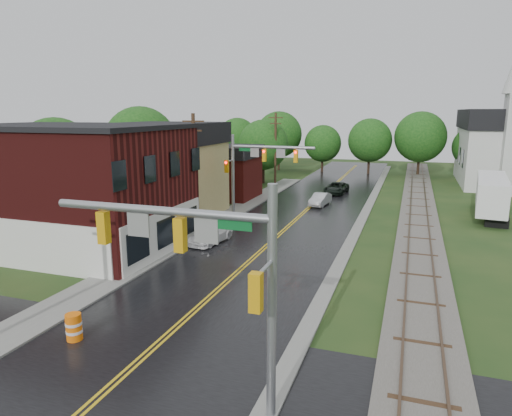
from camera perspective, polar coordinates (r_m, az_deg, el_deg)
The scene contains 22 objects.
main_road at distance 41.77m, azimuth 5.85°, elevation -0.71°, with size 10.00×90.00×0.02m, color black.
cross_road at distance 17.45m, azimuth -17.20°, elevation -20.13°, with size 60.00×9.00×0.02m, color black.
curb_right at distance 45.80m, azimuth 13.88°, elevation 0.13°, with size 0.80×70.00×0.12m, color gray.
sidewalk_left at distance 39.05m, azimuth -4.75°, elevation -1.58°, with size 2.40×50.00×0.12m, color gray.
brick_building at distance 33.23m, azimuth -21.98°, elevation 2.49°, with size 14.30×10.30×8.30m.
yellow_house at distance 41.44m, azimuth -10.37°, elevation 3.56°, with size 8.00×7.00×6.40m, color tan.
darkred_building at distance 49.14m, azimuth -4.18°, elevation 3.84°, with size 7.00×6.00×4.40m, color #3F0F0C.
church at distance 64.47m, azimuth 28.90°, elevation 7.58°, with size 10.40×18.40×20.00m.
railroad at distance 45.63m, azimuth 19.64°, elevation -0.13°, with size 3.20×80.00×0.30m.
traffic_signal_near at distance 13.67m, azimuth -6.58°, elevation -5.79°, with size 7.34×0.30×7.20m.
traffic_signal_far at distance 39.05m, azimuth -0.00°, elevation 5.87°, with size 7.34×0.43×7.20m.
utility_pole_b at distance 35.78m, azimuth -7.70°, elevation 4.80°, with size 1.80×0.28×9.00m.
utility_pole_c at distance 56.22m, azimuth 2.44°, elevation 7.47°, with size 1.80×0.28×9.00m.
tree_left_a at distance 43.09m, azimuth -23.57°, elevation 5.64°, with size 6.80×6.80×8.67m.
tree_left_b at distance 49.73m, azimuth -14.10°, elevation 7.69°, with size 7.60×7.60×9.69m.
tree_left_c at distance 54.89m, azimuth -5.93°, elevation 7.09°, with size 6.00×6.00×7.65m.
tree_left_e at distance 58.62m, azimuth 1.04°, elevation 7.75°, with size 6.40×6.40×8.16m.
suv_dark at distance 52.35m, azimuth 10.02°, elevation 2.46°, with size 2.11×4.58×1.27m, color black.
sedan_silver at distance 45.41m, azimuth 8.03°, elevation 1.06°, with size 1.31×3.74×1.23m, color #B7B7BC.
pickup_white at distance 32.46m, azimuth -5.66°, elevation -3.30°, with size 1.70×4.17×1.21m, color silver.
semi_trailer at distance 45.16m, azimuth 27.36°, elevation 1.68°, with size 3.54×10.93×3.48m.
construction_barrel at distance 20.46m, azimuth -21.81°, elevation -13.66°, with size 0.63×0.63×1.13m, color orange.
Camera 1 is at (9.15, -9.73, 9.12)m, focal length 32.00 mm.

